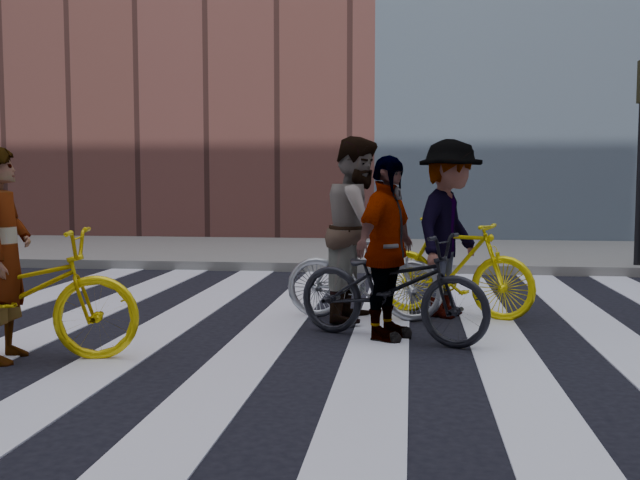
% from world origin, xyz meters
% --- Properties ---
extents(ground, '(100.00, 100.00, 0.00)m').
position_xyz_m(ground, '(0.00, 0.00, 0.00)').
color(ground, black).
rests_on(ground, ground).
extents(sidewalk_far, '(100.00, 5.00, 0.15)m').
position_xyz_m(sidewalk_far, '(0.00, 7.50, 0.07)').
color(sidewalk_far, slate).
rests_on(sidewalk_far, ground).
extents(zebra_crosswalk, '(8.25, 10.00, 0.01)m').
position_xyz_m(zebra_crosswalk, '(0.00, 0.00, 0.01)').
color(zebra_crosswalk, silver).
rests_on(zebra_crosswalk, ground).
extents(bike_yellow_left, '(2.21, 1.12, 1.11)m').
position_xyz_m(bike_yellow_left, '(-2.47, -1.08, 0.55)').
color(bike_yellow_left, yellow).
rests_on(bike_yellow_left, ground).
extents(bike_silver_mid, '(1.76, 0.71, 1.03)m').
position_xyz_m(bike_silver_mid, '(0.33, 1.07, 0.51)').
color(bike_silver_mid, '#979BA0').
rests_on(bike_silver_mid, ground).
extents(bike_yellow_right, '(1.87, 1.20, 1.09)m').
position_xyz_m(bike_yellow_right, '(1.30, 1.39, 0.55)').
color(bike_yellow_right, yellow).
rests_on(bike_yellow_right, ground).
extents(bike_dark_rear, '(2.05, 1.42, 1.02)m').
position_xyz_m(bike_dark_rear, '(0.65, 0.10, 0.51)').
color(bike_dark_rear, black).
rests_on(bike_dark_rear, ground).
extents(rider_left, '(0.54, 0.72, 1.78)m').
position_xyz_m(rider_left, '(-2.52, -1.08, 0.89)').
color(rider_left, slate).
rests_on(rider_left, ground).
extents(rider_mid, '(0.87, 1.04, 1.96)m').
position_xyz_m(rider_mid, '(0.28, 1.07, 0.98)').
color(rider_mid, slate).
rests_on(rider_mid, ground).
extents(rider_right, '(1.16, 1.44, 1.94)m').
position_xyz_m(rider_right, '(1.25, 1.39, 0.97)').
color(rider_right, slate).
rests_on(rider_right, ground).
extents(rider_rear, '(0.81, 1.10, 1.73)m').
position_xyz_m(rider_rear, '(0.60, 0.10, 0.87)').
color(rider_rear, slate).
rests_on(rider_rear, ground).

